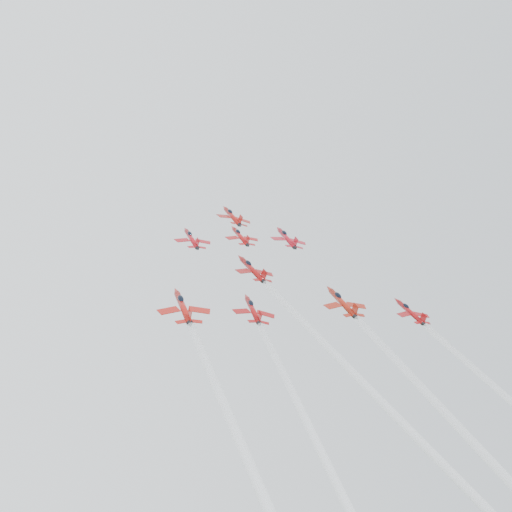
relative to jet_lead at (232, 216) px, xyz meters
name	(u,v)px	position (x,y,z in m)	size (l,w,h in m)	color
jet_lead	(232,216)	(0.00, 0.00, 0.00)	(10.01, 12.49, 9.03)	#A5140F
jet_row2_left	(191,238)	(-16.95, -14.53, -10.12)	(8.85, 11.04, 7.98)	#AF1019
jet_row2_center	(240,236)	(-2.75, -10.99, -7.66)	(8.77, 10.93, 7.90)	#AF1012
jet_row2_right	(286,238)	(11.27, -9.45, -6.57)	(10.13, 12.63, 9.13)	#B1101E
jet_center	(357,403)	(-6.94, -64.60, -45.02)	(9.66, 87.02, 61.07)	#9A0F0E
jet_rear_farleft	(292,509)	(-28.41, -80.76, -56.26)	(10.01, 90.17, 63.28)	#B31711
jet_rear_left	(363,465)	(-14.15, -75.68, -52.73)	(8.73, 78.59, 55.16)	#A00F10
jet_rear_right	(497,466)	(9.35, -77.69, -54.13)	(10.22, 92.03, 64.59)	#A01E0F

